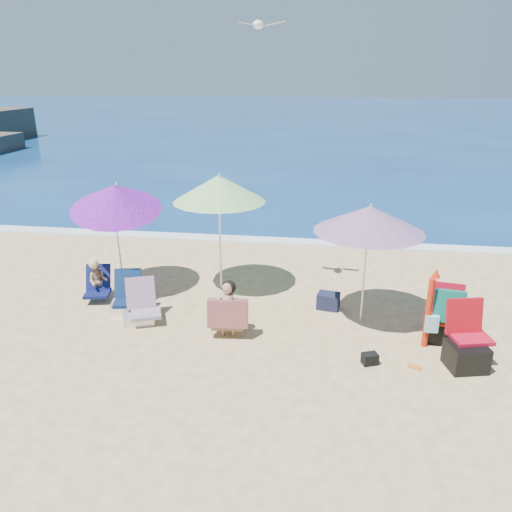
# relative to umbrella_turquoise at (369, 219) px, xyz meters

# --- Properties ---
(ground) EXTENTS (120.00, 120.00, 0.00)m
(ground) POSITION_rel_umbrella_turquoise_xyz_m (-1.59, -0.94, -1.87)
(ground) COLOR #D8BC84
(ground) RESTS_ON ground
(sea) EXTENTS (120.00, 80.00, 0.12)m
(sea) POSITION_rel_umbrella_turquoise_xyz_m (-1.59, 44.06, -1.92)
(sea) COLOR navy
(sea) RESTS_ON ground
(foam) EXTENTS (120.00, 0.50, 0.04)m
(foam) POSITION_rel_umbrella_turquoise_xyz_m (-1.59, 4.16, -1.85)
(foam) COLOR white
(foam) RESTS_ON ground
(umbrella_turquoise) EXTENTS (2.18, 2.18, 2.12)m
(umbrella_turquoise) POSITION_rel_umbrella_turquoise_xyz_m (0.00, 0.00, 0.00)
(umbrella_turquoise) COLOR silver
(umbrella_turquoise) RESTS_ON ground
(umbrella_striped) EXTENTS (2.07, 2.07, 2.37)m
(umbrella_striped) POSITION_rel_umbrella_turquoise_xyz_m (-2.73, 1.00, 0.21)
(umbrella_striped) COLOR white
(umbrella_striped) RESTS_ON ground
(umbrella_blue) EXTENTS (2.23, 2.27, 2.36)m
(umbrella_blue) POSITION_rel_umbrella_turquoise_xyz_m (-4.65, 0.61, 0.06)
(umbrella_blue) COLOR white
(umbrella_blue) RESTS_ON ground
(furled_umbrella) EXTENTS (0.21, 0.27, 1.29)m
(furled_umbrella) POSITION_rel_umbrella_turquoise_xyz_m (0.97, -0.72, -1.16)
(furled_umbrella) COLOR red
(furled_umbrella) RESTS_ON ground
(chair_navy) EXTENTS (0.64, 0.71, 0.71)m
(chair_navy) POSITION_rel_umbrella_turquoise_xyz_m (-4.28, -0.16, -1.68)
(chair_navy) COLOR #0C1D45
(chair_navy) RESTS_ON ground
(chair_rainbow) EXTENTS (0.80, 0.79, 0.73)m
(chair_rainbow) POSITION_rel_umbrella_turquoise_xyz_m (-3.87, -0.55, -1.67)
(chair_rainbow) COLOR #D25A4A
(chair_rainbow) RESTS_ON ground
(camp_chair_left) EXTENTS (0.71, 0.79, 0.97)m
(camp_chair_left) POSITION_rel_umbrella_turquoise_xyz_m (1.45, -1.26, -1.58)
(camp_chair_left) COLOR #B30C25
(camp_chair_left) RESTS_ON ground
(camp_chair_right) EXTENTS (0.68, 0.65, 0.97)m
(camp_chair_right) POSITION_rel_umbrella_turquoise_xyz_m (1.28, -0.53, -1.52)
(camp_chair_right) COLOR red
(camp_chair_right) RESTS_ON ground
(person_center) EXTENTS (0.68, 0.56, 0.97)m
(person_center) POSITION_rel_umbrella_turquoise_xyz_m (-2.23, -0.87, -1.40)
(person_center) COLOR tan
(person_center) RESTS_ON ground
(person_left) EXTENTS (0.57, 0.64, 0.85)m
(person_left) POSITION_rel_umbrella_turquoise_xyz_m (-4.98, 0.19, -1.48)
(person_left) COLOR tan
(person_left) RESTS_ON ground
(bag_navy_a) EXTENTS (0.46, 0.38, 0.32)m
(bag_navy_a) POSITION_rel_umbrella_turquoise_xyz_m (-4.03, -0.08, -1.71)
(bag_navy_a) COLOR #1A2239
(bag_navy_a) RESTS_ON ground
(bag_navy_b) EXTENTS (0.44, 0.37, 0.30)m
(bag_navy_b) POSITION_rel_umbrella_turquoise_xyz_m (-0.59, 0.41, -1.72)
(bag_navy_b) COLOR #171A33
(bag_navy_b) RESTS_ON ground
(bag_black_b) EXTENTS (0.27, 0.23, 0.18)m
(bag_black_b) POSITION_rel_umbrella_turquoise_xyz_m (0.05, -1.42, -1.78)
(bag_black_b) COLOR black
(bag_black_b) RESTS_ON ground
(orange_item) EXTENTS (0.21, 0.16, 0.03)m
(orange_item) POSITION_rel_umbrella_turquoise_xyz_m (0.70, -1.43, -1.85)
(orange_item) COLOR orange
(orange_item) RESTS_ON ground
(seagull) EXTENTS (0.82, 0.38, 0.14)m
(seagull) POSITION_rel_umbrella_turquoise_xyz_m (-1.95, 0.77, 3.00)
(seagull) COLOR white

